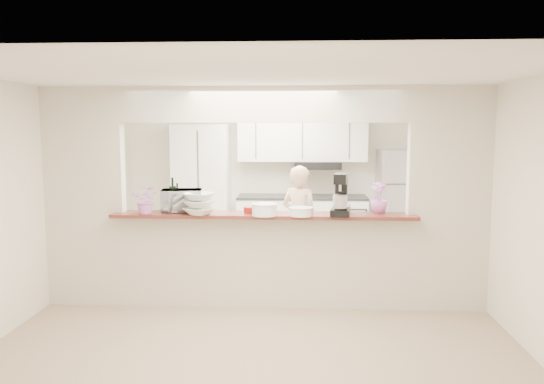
# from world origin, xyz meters

# --- Properties ---
(floor) EXTENTS (6.00, 6.00, 0.00)m
(floor) POSITION_xyz_m (0.00, 0.00, 0.00)
(floor) COLOR tan
(floor) RESTS_ON ground
(tile_overlay) EXTENTS (5.00, 2.90, 0.01)m
(tile_overlay) POSITION_xyz_m (0.00, 1.55, 0.01)
(tile_overlay) COLOR silver
(tile_overlay) RESTS_ON floor
(partition) EXTENTS (5.00, 0.15, 2.50)m
(partition) POSITION_xyz_m (0.00, 0.00, 1.48)
(partition) COLOR beige
(partition) RESTS_ON floor
(bar_counter) EXTENTS (3.40, 0.38, 1.09)m
(bar_counter) POSITION_xyz_m (0.00, -0.00, 0.58)
(bar_counter) COLOR beige
(bar_counter) RESTS_ON floor
(kitchen_cabinets) EXTENTS (3.15, 0.62, 2.25)m
(kitchen_cabinets) POSITION_xyz_m (-0.19, 2.72, 0.97)
(kitchen_cabinets) COLOR white
(kitchen_cabinets) RESTS_ON floor
(refrigerator) EXTENTS (0.75, 0.70, 1.70)m
(refrigerator) POSITION_xyz_m (2.05, 2.65, 0.85)
(refrigerator) COLOR #B4B4B9
(refrigerator) RESTS_ON floor
(flower_left) EXTENTS (0.31, 0.27, 0.32)m
(flower_left) POSITION_xyz_m (-1.30, -0.15, 1.25)
(flower_left) COLOR pink
(flower_left) RESTS_ON bar_counter
(wine_bottle_a) EXTENTS (0.08, 0.08, 0.39)m
(wine_bottle_a) POSITION_xyz_m (-1.05, 0.07, 1.24)
(wine_bottle_a) COLOR black
(wine_bottle_a) RESTS_ON bar_counter
(wine_bottle_b) EXTENTS (0.06, 0.06, 0.32)m
(wine_bottle_b) POSITION_xyz_m (-1.00, 0.07, 1.22)
(wine_bottle_b) COLOR black
(wine_bottle_b) RESTS_ON bar_counter
(toaster_oven) EXTENTS (0.49, 0.37, 0.25)m
(toaster_oven) POSITION_xyz_m (-0.95, 0.05, 1.22)
(toaster_oven) COLOR #B8B8BD
(toaster_oven) RESTS_ON bar_counter
(serving_bowls) EXTENTS (0.42, 0.42, 0.24)m
(serving_bowls) POSITION_xyz_m (-0.70, -0.17, 1.21)
(serving_bowls) COLOR white
(serving_bowls) RESTS_ON bar_counter
(plate_stack_a) EXTENTS (0.29, 0.29, 0.13)m
(plate_stack_a) POSITION_xyz_m (0.02, -0.19, 1.16)
(plate_stack_a) COLOR white
(plate_stack_a) RESTS_ON bar_counter
(plate_stack_b) EXTENTS (0.26, 0.26, 0.09)m
(plate_stack_b) POSITION_xyz_m (0.42, -0.19, 1.14)
(plate_stack_b) COLOR white
(plate_stack_b) RESTS_ON bar_counter
(red_bowl) EXTENTS (0.15, 0.15, 0.07)m
(red_bowl) POSITION_xyz_m (-0.15, -0.03, 1.12)
(red_bowl) COLOR maroon
(red_bowl) RESTS_ON bar_counter
(tan_bowl) EXTENTS (0.15, 0.15, 0.07)m
(tan_bowl) POSITION_xyz_m (0.05, 0.08, 1.13)
(tan_bowl) COLOR tan
(tan_bowl) RESTS_ON bar_counter
(utensil_caddy) EXTENTS (0.23, 0.15, 0.20)m
(utensil_caddy) POSITION_xyz_m (0.45, 0.05, 1.17)
(utensil_caddy) COLOR silver
(utensil_caddy) RESTS_ON bar_counter
(stand_mixer) EXTENTS (0.24, 0.34, 0.46)m
(stand_mixer) POSITION_xyz_m (0.85, -0.13, 1.30)
(stand_mixer) COLOR black
(stand_mixer) RESTS_ON bar_counter
(flower_right) EXTENTS (0.24, 0.24, 0.35)m
(flower_right) POSITION_xyz_m (1.30, 0.05, 1.26)
(flower_right) COLOR #B969C4
(flower_right) RESTS_ON bar_counter
(person) EXTENTS (0.67, 0.61, 1.53)m
(person) POSITION_xyz_m (0.41, 1.18, 0.77)
(person) COLOR #D6AD8B
(person) RESTS_ON floor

